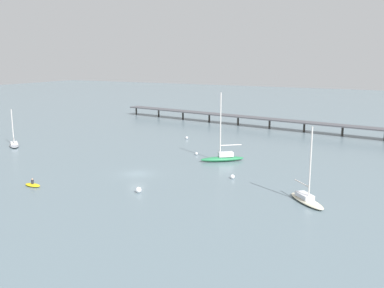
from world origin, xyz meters
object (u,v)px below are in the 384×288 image
(sailboat_gray, at_px, (14,144))
(mooring_buoy_outer, at_px, (187,138))
(sailboat_green, at_px, (223,157))
(dinghy_yellow, at_px, (33,185))
(mooring_buoy_near, at_px, (232,177))
(mooring_buoy_mid, at_px, (139,190))
(pier, at_px, (291,119))
(sailboat_cream, at_px, (306,198))
(mooring_buoy_far, at_px, (196,154))

(sailboat_gray, bearing_deg, mooring_buoy_outer, 40.55)
(sailboat_green, xyz_separation_m, dinghy_yellow, (-17.69, -26.28, -0.58))
(dinghy_yellow, bearing_deg, mooring_buoy_near, 35.54)
(dinghy_yellow, height_order, mooring_buoy_mid, dinghy_yellow)
(pier, xyz_separation_m, sailboat_gray, (-44.59, -45.18, -2.36))
(mooring_buoy_near, height_order, mooring_buoy_outer, mooring_buoy_near)
(sailboat_cream, distance_m, mooring_buoy_mid, 21.94)
(pier, bearing_deg, sailboat_cream, -72.40)
(pier, bearing_deg, mooring_buoy_far, -102.98)
(sailboat_gray, distance_m, mooring_buoy_outer, 36.02)
(dinghy_yellow, bearing_deg, sailboat_gray, 144.35)
(dinghy_yellow, xyz_separation_m, mooring_buoy_mid, (14.98, 4.56, 0.19))
(mooring_buoy_mid, xyz_separation_m, mooring_buoy_far, (-3.63, 23.92, -0.14))
(mooring_buoy_near, bearing_deg, mooring_buoy_outer, 130.83)
(sailboat_cream, xyz_separation_m, mooring_buoy_mid, (-20.93, -6.60, -0.19))
(mooring_buoy_near, xyz_separation_m, mooring_buoy_outer, (-21.35, 24.71, -0.03))
(mooring_buoy_far, bearing_deg, dinghy_yellow, -111.73)
(mooring_buoy_outer, bearing_deg, pier, 51.64)
(mooring_buoy_far, bearing_deg, sailboat_cream, -35.19)
(mooring_buoy_mid, bearing_deg, sailboat_gray, 161.40)
(mooring_buoy_near, distance_m, mooring_buoy_mid, 14.91)
(sailboat_cream, bearing_deg, mooring_buoy_mid, -162.48)
(pier, xyz_separation_m, mooring_buoy_outer, (-17.22, -21.76, -2.55))
(pier, relative_size, sailboat_cream, 8.66)
(pier, xyz_separation_m, dinghy_yellow, (-19.37, -63.26, -2.63))
(pier, height_order, mooring_buoy_mid, pier)
(pier, distance_m, sailboat_gray, 63.52)
(sailboat_gray, bearing_deg, dinghy_yellow, -35.65)
(mooring_buoy_mid, bearing_deg, dinghy_yellow, -163.07)
(sailboat_cream, xyz_separation_m, mooring_buoy_near, (-12.40, 5.63, -0.26))
(dinghy_yellow, xyz_separation_m, mooring_buoy_outer, (2.15, 41.50, 0.08))
(mooring_buoy_far, bearing_deg, sailboat_gray, -164.14)
(sailboat_cream, relative_size, sailboat_green, 0.81)
(pier, xyz_separation_m, mooring_buoy_far, (-8.02, -34.79, -2.58))
(sailboat_green, xyz_separation_m, mooring_buoy_mid, (-2.72, -21.72, -0.39))
(dinghy_yellow, height_order, mooring_buoy_outer, dinghy_yellow)
(pier, xyz_separation_m, sailboat_green, (-1.68, -36.99, -2.05))
(mooring_buoy_mid, bearing_deg, mooring_buoy_far, 98.62)
(sailboat_gray, distance_m, dinghy_yellow, 31.04)
(sailboat_cream, height_order, sailboat_green, sailboat_green)
(sailboat_gray, xyz_separation_m, mooring_buoy_mid, (40.20, -13.53, -0.08))
(dinghy_yellow, bearing_deg, sailboat_green, 56.04)
(sailboat_green, bearing_deg, pier, 87.40)
(mooring_buoy_near, bearing_deg, mooring_buoy_mid, -124.88)
(pier, relative_size, mooring_buoy_near, 127.95)
(dinghy_yellow, distance_m, mooring_buoy_far, 30.65)
(sailboat_cream, bearing_deg, pier, 107.60)
(dinghy_yellow, relative_size, mooring_buoy_far, 5.29)
(sailboat_cream, relative_size, mooring_buoy_outer, 16.53)
(mooring_buoy_outer, relative_size, mooring_buoy_mid, 0.73)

